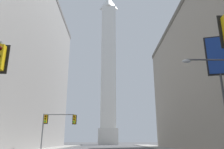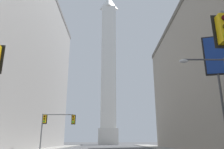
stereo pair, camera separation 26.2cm
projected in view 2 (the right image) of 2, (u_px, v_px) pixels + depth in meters
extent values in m
cube|color=silver|center=(108.00, 137.00, 78.93)|extent=(7.10, 7.10, 5.63)
cube|color=white|center=(109.00, 64.00, 87.01)|extent=(5.68, 5.68, 50.18)
pyramid|color=white|center=(109.00, 3.00, 95.19)|extent=(5.68, 5.68, 6.25)
cube|color=#E5B20F|center=(223.00, 29.00, 7.75)|extent=(0.35, 0.35, 1.10)
cube|color=black|center=(220.00, 32.00, 7.93)|extent=(0.58, 0.05, 1.32)
sphere|color=#410907|center=(224.00, 18.00, 7.67)|extent=(0.22, 0.22, 0.22)
cylinder|color=slate|center=(41.00, 133.00, 29.60)|extent=(0.18, 0.18, 5.04)
cube|color=#E5B20F|center=(45.00, 119.00, 30.13)|extent=(0.34, 0.34, 1.10)
cube|color=black|center=(45.00, 119.00, 30.30)|extent=(0.58, 0.04, 1.32)
sphere|color=#410907|center=(45.00, 116.00, 30.05)|extent=(0.22, 0.22, 0.22)
sphere|color=#483506|center=(44.00, 119.00, 29.95)|extent=(0.22, 0.22, 0.22)
sphere|color=green|center=(44.00, 121.00, 29.85)|extent=(0.22, 0.22, 0.22)
cylinder|color=slate|center=(58.00, 115.00, 30.33)|extent=(4.23, 0.14, 0.14)
sphere|color=slate|center=(43.00, 115.00, 30.30)|extent=(0.18, 0.18, 0.18)
cube|color=#E5B20F|center=(73.00, 119.00, 30.16)|extent=(0.34, 0.34, 1.10)
cube|color=black|center=(73.00, 120.00, 30.33)|extent=(0.58, 0.04, 1.32)
sphere|color=#410907|center=(73.00, 117.00, 30.08)|extent=(0.22, 0.22, 0.22)
sphere|color=#483506|center=(73.00, 119.00, 29.98)|extent=(0.22, 0.22, 0.22)
sphere|color=green|center=(73.00, 122.00, 29.88)|extent=(0.22, 0.22, 0.22)
cylinder|color=#4C4C51|center=(204.00, 60.00, 15.91)|extent=(3.04, 0.12, 0.12)
ellipsoid|color=silver|center=(184.00, 61.00, 15.85)|extent=(0.64, 0.36, 0.26)
cylinder|color=#3F3F42|center=(224.00, 115.00, 16.87)|extent=(0.18, 0.18, 6.73)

